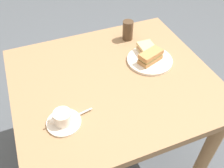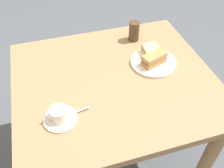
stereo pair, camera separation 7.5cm
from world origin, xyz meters
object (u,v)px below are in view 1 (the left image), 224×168
sandwich_back (148,50)px  coffee_cup (62,117)px  spoon (79,114)px  drinking_glass (128,30)px  sandwich_front (151,57)px  coffee_saucer (64,122)px  sandwich_plate (150,60)px  dining_table (113,94)px

sandwich_back → coffee_cup: (0.56, 0.29, 0.00)m
spoon → drinking_glass: 0.65m
sandwich_front → drinking_glass: 0.26m
sandwich_back → coffee_saucer: (0.56, 0.29, -0.03)m
coffee_saucer → drinking_glass: 0.72m
sandwich_front → coffee_cup: bearing=22.6°
sandwich_front → spoon: size_ratio=1.52×
coffee_saucer → drinking_glass: drinking_glass is taller
coffee_saucer → drinking_glass: size_ratio=1.27×
coffee_cup → spoon: bearing=-169.9°
sandwich_front → sandwich_plate: bearing=-113.8°
dining_table → drinking_glass: size_ratio=8.64×
dining_table → drinking_glass: 0.41m
dining_table → spoon: size_ratio=10.44×
drinking_glass → sandwich_plate: bearing=95.7°
spoon → coffee_saucer: bearing=10.3°
sandwich_plate → drinking_glass: bearing=-84.3°
sandwich_front → coffee_saucer: 0.59m
coffee_saucer → dining_table: bearing=-148.8°
coffee_saucer → coffee_cup: 0.04m
sandwich_front → sandwich_back: size_ratio=1.10×
dining_table → sandwich_plate: bearing=-167.1°
dining_table → drinking_glass: drinking_glass is taller
sandwich_front → dining_table: bearing=9.7°
sandwich_back → dining_table: bearing=22.1°
sandwich_front → sandwich_back: 0.06m
sandwich_front → drinking_glass: bearing=-86.1°
dining_table → drinking_glass: bearing=-125.5°
coffee_saucer → coffee_cup: size_ratio=1.44×
sandwich_front → coffee_saucer: size_ratio=0.99×
sandwich_plate → sandwich_back: (-0.01, -0.05, 0.03)m
sandwich_front → drinking_glass: size_ratio=1.26×
sandwich_plate → drinking_glass: drinking_glass is taller
sandwich_back → drinking_glass: (0.03, -0.20, 0.02)m
sandwich_plate → coffee_saucer: 0.60m
coffee_cup → sandwich_front: bearing=-157.4°
coffee_saucer → coffee_cup: (0.00, 0.00, 0.04)m
sandwich_back → sandwich_front: bearing=74.6°
coffee_cup → sandwich_plate: bearing=-156.3°
coffee_cup → sandwich_back: bearing=-152.8°
sandwich_back → coffee_cup: coffee_cup is taller
sandwich_plate → coffee_cup: 0.60m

